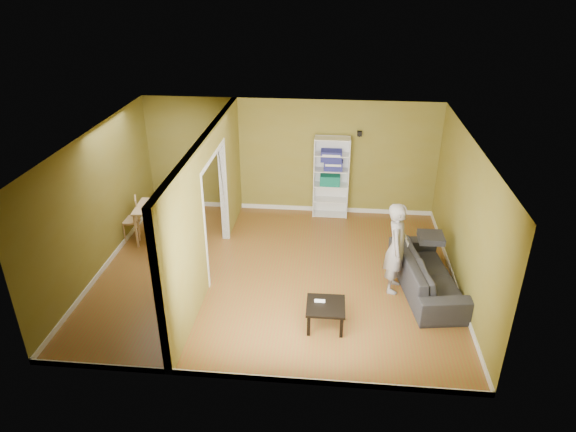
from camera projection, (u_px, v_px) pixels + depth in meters
The scene contains 15 objects.
room_shell at pixel (276, 210), 8.98m from camera, with size 6.50×6.50×6.50m.
partition at pixel (208, 208), 9.08m from camera, with size 0.22×5.50×2.60m, color olive, non-canonical shape.
wall_speaker at pixel (360, 134), 10.98m from camera, with size 0.10×0.10×0.10m, color black.
sofa at pixel (428, 268), 8.92m from camera, with size 0.96×2.24×0.85m, color #27272A.
person at pixel (397, 240), 8.69m from camera, with size 0.55×0.70×1.94m, color slate.
bookshelf at pixel (331, 177), 11.39m from camera, with size 0.77×0.34×1.84m.
paper_box_teal at pixel (330, 180), 11.37m from camera, with size 0.44×0.29×0.22m, color #0F6B53.
paper_box_navy_b at pixel (333, 165), 11.21m from camera, with size 0.41×0.26×0.21m, color #161356.
paper_box_navy_c at pixel (331, 154), 11.10m from camera, with size 0.46×0.30×0.23m, color navy.
coffee_table at pixel (326, 308), 8.03m from camera, with size 0.60×0.60×0.40m.
game_controller at pixel (320, 301), 8.07m from camera, with size 0.17×0.04×0.03m, color white.
dining_table at pixel (166, 209), 10.43m from camera, with size 1.22×0.81×0.76m.
chair_left at pixel (130, 219), 10.55m from camera, with size 0.42×0.42×0.92m, color #D2BE88, non-canonical shape.
chair_near at pixel (161, 236), 9.95m from camera, with size 0.40×0.40×0.87m, color tan, non-canonical shape.
chair_far at pixel (175, 208), 11.00m from camera, with size 0.42×0.42×0.92m, color tan, non-canonical shape.
Camera 1 is at (1.00, -8.02, 5.22)m, focal length 32.00 mm.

